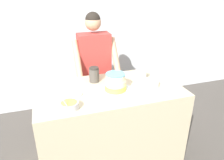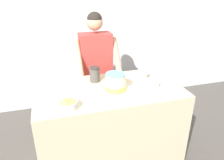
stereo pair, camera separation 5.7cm
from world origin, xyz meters
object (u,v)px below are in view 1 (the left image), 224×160
object	(u,v)px
frosting_bowl_white	(151,83)
drinking_glass	(143,74)
stoneware_jar	(94,75)
cake	(115,83)
frosting_bowl_yellow	(69,105)
ceramic_plate	(70,94)
person_baker	(95,64)

from	to	relation	value
frosting_bowl_white	drinking_glass	xyz separation A→B (m)	(-0.01, 0.17, 0.03)
frosting_bowl_white	stoneware_jar	world-z (taller)	stoneware_jar
cake	frosting_bowl_yellow	size ratio (longest dim) A/B	2.17
cake	drinking_glass	bearing A→B (deg)	22.65
frosting_bowl_yellow	cake	bearing A→B (deg)	22.82
frosting_bowl_yellow	ceramic_plate	xyz separation A→B (m)	(0.04, 0.26, -0.03)
frosting_bowl_white	stoneware_jar	bearing A→B (deg)	152.07
person_baker	frosting_bowl_yellow	world-z (taller)	person_baker
ceramic_plate	stoneware_jar	bearing A→B (deg)	36.59
cake	person_baker	bearing A→B (deg)	92.91
person_baker	stoneware_jar	distance (m)	0.46
cake	frosting_bowl_white	xyz separation A→B (m)	(0.39, -0.01, -0.04)
frosting_bowl_yellow	ceramic_plate	bearing A→B (deg)	80.82
drinking_glass	frosting_bowl_yellow	bearing A→B (deg)	-157.25
cake	ceramic_plate	size ratio (longest dim) A/B	1.51
person_baker	stoneware_jar	xyz separation A→B (m)	(-0.11, -0.45, 0.05)
drinking_glass	ceramic_plate	size ratio (longest dim) A/B	0.58
frosting_bowl_white	frosting_bowl_yellow	bearing A→B (deg)	-167.51
frosting_bowl_white	drinking_glass	world-z (taller)	drinking_glass
person_baker	frosting_bowl_white	size ratio (longest dim) A/B	10.07
frosting_bowl_yellow	stoneware_jar	world-z (taller)	stoneware_jar
cake	stoneware_jar	world-z (taller)	cake
cake	stoneware_jar	xyz separation A→B (m)	(-0.15, 0.27, 0.00)
frosting_bowl_yellow	stoneware_jar	bearing A→B (deg)	55.08
person_baker	ceramic_plate	world-z (taller)	person_baker
person_baker	frosting_bowl_white	xyz separation A→B (m)	(0.42, -0.73, 0.01)
person_baker	frosting_bowl_yellow	bearing A→B (deg)	-115.71
ceramic_plate	frosting_bowl_yellow	bearing A→B (deg)	-99.18
person_baker	drinking_glass	size ratio (longest dim) A/B	12.02
frosting_bowl_white	ceramic_plate	world-z (taller)	frosting_bowl_white
person_baker	cake	world-z (taller)	person_baker
drinking_glass	ceramic_plate	world-z (taller)	drinking_glass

